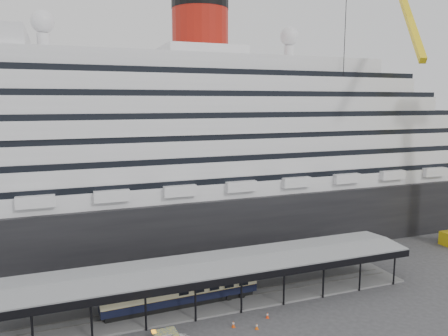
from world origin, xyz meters
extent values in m
plane|color=#353537|center=(0.00, 0.00, 0.00)|extent=(200.00, 200.00, 0.00)
cube|color=black|center=(0.00, 32.00, 5.00)|extent=(130.00, 30.00, 10.00)
cylinder|color=#9F170C|center=(8.00, 32.00, 37.40)|extent=(10.00, 10.00, 9.00)
cylinder|color=black|center=(8.00, 32.00, 42.65)|extent=(10.10, 10.10, 2.50)
sphere|color=silver|center=(-18.00, 32.00, 37.70)|extent=(3.60, 3.60, 3.60)
sphere|color=silver|center=(26.00, 32.00, 37.70)|extent=(3.60, 3.60, 3.60)
cube|color=slate|center=(0.00, 5.00, 0.12)|extent=(56.00, 8.00, 0.24)
cube|color=slate|center=(0.00, 4.28, 0.28)|extent=(54.00, 0.08, 0.10)
cube|color=slate|center=(0.00, 5.72, 0.28)|extent=(54.00, 0.08, 0.10)
cube|color=black|center=(0.00, 0.50, 4.45)|extent=(56.00, 0.18, 0.90)
cube|color=black|center=(0.00, 9.50, 4.45)|extent=(56.00, 0.18, 0.90)
cube|color=slate|center=(0.00, 5.00, 5.18)|extent=(56.00, 9.00, 0.24)
cube|color=yellow|center=(39.13, 15.12, 39.20)|extent=(11.42, 18.78, 16.80)
cylinder|color=black|center=(30.26, 20.24, 23.60)|extent=(0.12, 0.12, 47.21)
cube|color=black|center=(-3.49, 5.00, 0.55)|extent=(18.93, 2.88, 0.63)
cube|color=black|center=(-3.49, 5.00, 1.36)|extent=(19.84, 3.27, 0.99)
cube|color=beige|center=(-3.49, 5.00, 2.44)|extent=(19.84, 3.31, 1.17)
cube|color=black|center=(-3.49, 5.00, 3.20)|extent=(19.84, 3.27, 0.36)
cube|color=#D9480C|center=(0.70, -1.93, 0.02)|extent=(0.43, 0.43, 0.03)
cone|color=#D9480C|center=(0.70, -1.93, 0.39)|extent=(0.36, 0.36, 0.74)
cylinder|color=white|center=(0.70, -1.93, 0.46)|extent=(0.24, 0.24, 0.14)
cube|color=red|center=(5.25, -1.41, 0.01)|extent=(0.46, 0.46, 0.03)
cone|color=red|center=(5.25, -1.41, 0.37)|extent=(0.39, 0.39, 0.69)
cylinder|color=white|center=(5.25, -1.41, 0.43)|extent=(0.22, 0.22, 0.13)
cube|color=#E0570C|center=(2.99, -3.27, 0.01)|extent=(0.42, 0.42, 0.03)
cone|color=#E0570C|center=(2.99, -3.27, 0.36)|extent=(0.36, 0.36, 0.69)
cylinder|color=white|center=(2.99, -3.27, 0.43)|extent=(0.22, 0.22, 0.13)
camera|label=1|loc=(-16.76, -44.61, 25.31)|focal=35.00mm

